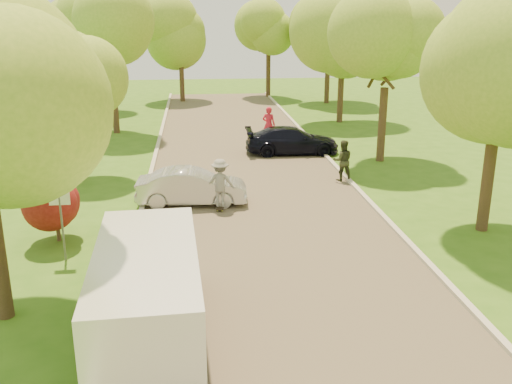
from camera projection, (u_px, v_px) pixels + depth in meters
name	position (u px, v px, depth m)	size (l,w,h in m)	color
ground	(298.00, 323.00, 12.60)	(100.00, 100.00, 0.00)	#326016
road	(258.00, 207.00, 20.18)	(8.00, 60.00, 0.01)	#4C4438
curb_left	(142.00, 209.00, 19.75)	(0.18, 60.00, 0.12)	#B2AD9E
curb_right	(369.00, 201.00, 20.59)	(0.18, 60.00, 0.12)	#B2AD9E
street_sign	(60.00, 207.00, 15.32)	(0.55, 0.06, 2.17)	#59595E
red_shrub	(56.00, 206.00, 16.84)	(1.70, 1.70, 1.95)	#382619
tree_l_midb	(70.00, 67.00, 21.91)	(4.30, 4.20, 6.62)	#382619
tree_l_far	(114.00, 34.00, 31.18)	(4.92, 4.80, 7.79)	#382619
tree_r_mida	(511.00, 50.00, 16.41)	(5.13, 5.00, 7.95)	#382619
tree_r_midb	(391.00, 53.00, 25.11)	(4.51, 4.40, 7.01)	#382619
tree_r_far	(347.00, 26.00, 34.38)	(5.33, 5.20, 8.34)	#382619
tree_bg_a	(93.00, 33.00, 38.57)	(5.12, 5.00, 7.72)	#382619
tree_bg_b	(332.00, 28.00, 42.16)	(5.12, 5.00, 7.95)	#382619
tree_bg_c	(183.00, 35.00, 43.07)	(4.92, 4.80, 7.33)	#382619
tree_bg_d	(271.00, 30.00, 45.61)	(5.12, 5.00, 7.72)	#382619
minivan	(148.00, 293.00, 11.72)	(2.31, 5.41, 1.98)	white
silver_sedan	(192.00, 187.00, 20.30)	(1.36, 3.91, 1.29)	#B6B6BC
dark_sedan	(292.00, 140.00, 27.72)	(1.84, 4.51, 1.31)	black
longboard	(221.00, 206.00, 19.94)	(0.37, 0.89, 0.10)	black
skateboarder	(220.00, 183.00, 19.68)	(1.09, 0.63, 1.69)	gray
person_striped	(269.00, 125.00, 30.07)	(0.69, 0.45, 1.90)	red
person_olive	(343.00, 161.00, 23.12)	(0.82, 0.64, 1.69)	#2D331E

